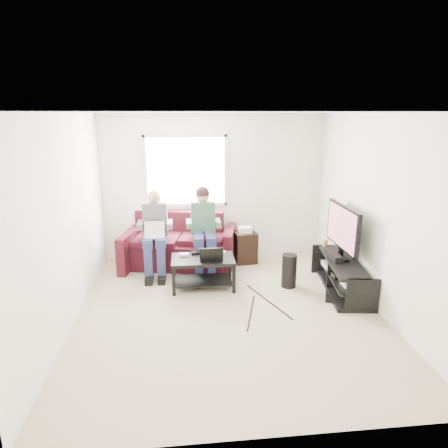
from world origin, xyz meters
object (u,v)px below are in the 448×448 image
Objects in this scene: coffee_table at (203,266)px; tv_stand at (341,277)px; subwoofer at (289,271)px; tv at (343,229)px; sofa at (180,246)px; end_table at (245,246)px.

tv_stand is at bearing -9.68° from coffee_table.
tv is at bearing -9.66° from subwoofer.
sofa is 1.16m from end_table.
tv is at bearing -27.95° from sofa.
end_table is (0.81, 1.01, -0.06)m from coffee_table.
tv reaches higher than coffee_table.
sofa is at bearing 108.61° from coffee_table.
sofa is 1.37× the size of tv_stand.
tv is at bearing 91.47° from tv_stand.
tv reaches higher than subwoofer.
coffee_table is 2.16m from tv.
sofa is 2.78m from tv_stand.
coffee_table is 1.45× the size of end_table.
tv is 1.68× the size of end_table.
tv reaches higher than end_table.
subwoofer is (-0.75, 0.23, 0.04)m from tv_stand.
end_table is (-1.25, 1.36, 0.08)m from tv_stand.
subwoofer is at bearing -34.69° from sofa.
tv reaches higher than sofa.
tv_stand is at bearing -29.75° from sofa.
end_table is at bearing 51.20° from coffee_table.
tv_stand is 0.78m from subwoofer.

